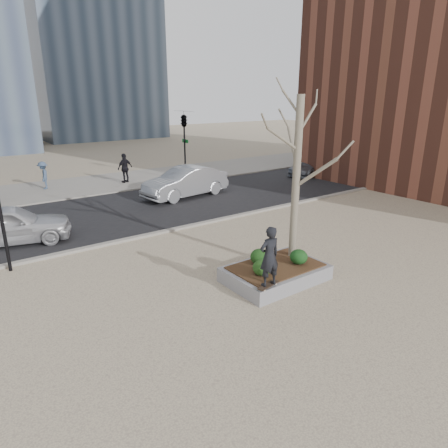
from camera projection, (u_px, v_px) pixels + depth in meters
ground at (250, 289)px, 11.79m from camera, size 120.00×120.00×0.00m
street at (119, 212)px, 19.48m from camera, size 60.00×8.00×0.02m
far_sidewalk at (76, 187)px, 24.86m from camera, size 60.00×6.00×0.02m
planter at (275, 273)px, 12.28m from camera, size 3.00×2.00×0.45m
planter_mulch at (276, 266)px, 12.21m from camera, size 2.70×1.70×0.04m
sycamore_tree at (298, 153)px, 11.97m from camera, size 2.80×2.80×6.60m
shrub_left at (262, 268)px, 11.49m from camera, size 0.55×0.55×0.47m
shrub_middle at (260, 257)px, 12.21m from camera, size 0.58×0.58×0.50m
shrub_right at (299, 257)px, 12.26m from camera, size 0.54×0.54×0.46m
skateboard at (268, 286)px, 10.91m from camera, size 0.80×0.36×0.08m
skateboarder at (269, 256)px, 10.64m from camera, size 0.64×0.45×1.68m
police_car at (9, 225)px, 15.12m from camera, size 4.71×2.85×1.50m
car_silver at (186, 182)px, 22.15m from camera, size 5.18×2.38×1.64m
car_third at (310, 167)px, 28.28m from camera, size 4.36×2.65×1.18m
pedestrian_b at (44, 175)px, 23.96m from camera, size 0.85×1.18×1.65m
pedestrian_c at (125, 168)px, 25.70m from camera, size 1.18×0.73×1.88m
traffic_light_far at (185, 147)px, 25.96m from camera, size 0.60×2.48×4.50m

